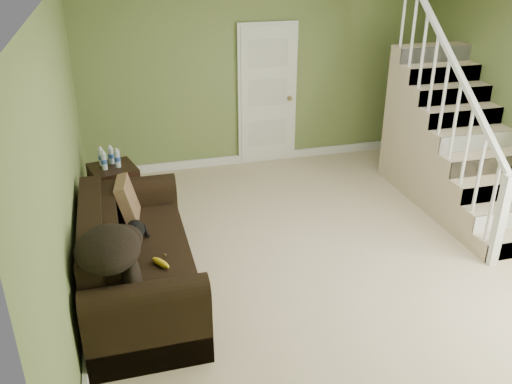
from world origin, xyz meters
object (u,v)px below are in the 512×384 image
sofa (134,262)px  cat (135,232)px  side_table (115,189)px  banana (161,263)px

sofa → cat: size_ratio=4.51×
side_table → cat: bearing=-84.2°
sofa → cat: sofa is taller
sofa → side_table: 1.73m
side_table → banana: size_ratio=3.80×
sofa → banana: 0.45m
cat → sofa: bearing=-97.2°
side_table → banana: side_table is taller
side_table → cat: 1.60m
banana → side_table: bearing=66.7°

